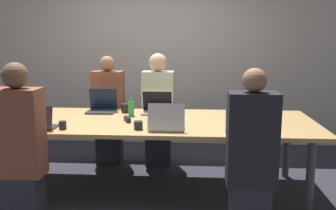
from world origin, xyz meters
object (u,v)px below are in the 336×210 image
person_near_right (251,158)px  laptop_far_center (157,107)px  cup_far_center (178,110)px  person_far_midleft (109,112)px  cup_far_midleft (125,108)px  cup_near_left (63,125)px  laptop_near_right (242,126)px  laptop_near_left (38,122)px  bottle_far_center (131,108)px  laptop_far_midleft (102,105)px  person_near_left (20,147)px  laptop_near_midright (167,123)px  person_far_center (158,111)px  stapler (127,119)px  cup_near_midright (138,125)px

person_near_right → laptop_far_center: 1.61m
laptop_far_center → cup_far_center: size_ratio=4.02×
person_far_midleft → cup_far_midleft: bearing=-54.2°
cup_near_left → cup_far_midleft: cup_far_midleft is taller
laptop_near_right → laptop_near_left: (-1.95, 0.01, -0.00)m
person_far_midleft → bottle_far_center: person_far_midleft is taller
laptop_far_midleft → cup_far_center: bearing=-3.0°
person_near_left → bottle_far_center: bearing=-127.3°
laptop_far_midleft → laptop_near_midright: laptop_far_midleft is taller
person_near_right → person_far_center: (-0.93, 1.76, 0.03)m
stapler → cup_near_left: bearing=-170.1°
laptop_far_midleft → cup_far_midleft: (0.28, -0.02, -0.03)m
cup_near_midright → stapler: size_ratio=0.55×
laptop_near_right → laptop_near_midright: (-0.71, 0.04, 0.01)m
person_near_left → stapler: (0.81, 0.76, 0.09)m
cup_far_midleft → cup_far_center: cup_far_midleft is taller
person_near_right → laptop_near_left: bearing=-13.4°
person_near_left → laptop_near_midright: (1.25, 0.41, 0.14)m
cup_near_midright → person_far_center: bearing=86.5°
cup_far_center → stapler: (-0.52, -0.46, -0.02)m
person_near_left → cup_near_left: person_near_left is taller
laptop_near_midright → stapler: laptop_near_midright is taller
person_near_left → laptop_near_midright: person_near_left is taller
laptop_far_center → cup_far_midleft: bearing=177.6°
laptop_near_right → laptop_near_left: 1.95m
cup_far_center → cup_near_midright: bearing=-114.2°
laptop_near_right → cup_far_midleft: laptop_near_right is taller
person_near_right → person_far_center: size_ratio=0.98×
laptop_near_left → person_near_left: 0.40m
laptop_near_left → laptop_near_midright: bearing=-178.3°
person_far_midleft → stapler: (0.41, -0.90, 0.11)m
stapler → laptop_far_midleft: bearing=104.4°
laptop_far_midleft → person_far_center: bearing=32.2°
laptop_near_left → cup_far_midleft: laptop_near_left is taller
cup_near_left → person_far_midleft: (0.16, 1.27, -0.13)m
laptop_near_right → person_near_left: person_near_left is taller
person_near_left → stapler: person_near_left is taller
person_near_right → stapler: person_near_right is taller
laptop_near_midright → stapler: (-0.44, 0.35, -0.05)m
cup_far_midleft → stapler: (0.11, -0.48, -0.03)m
laptop_near_right → person_far_midleft: (-1.56, 1.29, -0.16)m
laptop_near_left → laptop_far_midleft: (0.41, 0.90, 0.01)m
laptop_near_midright → cup_far_center: bearing=-95.6°
laptop_near_left → cup_near_left: size_ratio=3.92×
person_far_center → laptop_far_center: bearing=-86.4°
cup_far_center → cup_far_midleft: bearing=177.8°
laptop_near_right → stapler: laptop_near_right is taller
cup_far_center → laptop_far_center: bearing=178.2°
person_far_center → bottle_far_center: bearing=-111.9°
person_near_left → laptop_far_midleft: 1.35m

